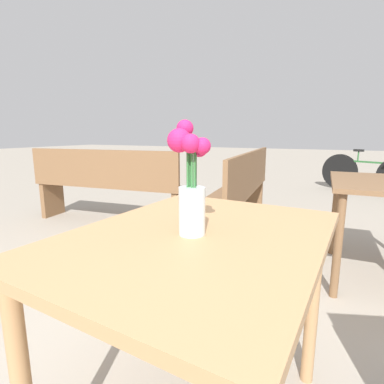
{
  "coord_description": "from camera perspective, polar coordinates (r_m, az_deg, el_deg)",
  "views": [
    {
      "loc": [
        0.37,
        -0.8,
        1.02
      ],
      "look_at": [
        -0.01,
        -0.02,
        0.85
      ],
      "focal_mm": 28.0,
      "sensor_mm": 36.0,
      "label": 1
    }
  ],
  "objects": [
    {
      "name": "bicycle",
      "position": [
        6.05,
        30.35,
        3.11
      ],
      "size": [
        1.46,
        0.72,
        0.75
      ],
      "color": "black",
      "rests_on": "ground_plane"
    },
    {
      "name": "flower_vase",
      "position": [
        0.88,
        -0.26,
        1.18
      ],
      "size": [
        0.13,
        0.12,
        0.34
      ],
      "color": "silver",
      "rests_on": "table_front"
    },
    {
      "name": "table_front",
      "position": [
        0.97,
        1.1,
        -13.69
      ],
      "size": [
        0.78,
        0.99,
        0.72
      ],
      "color": "tan",
      "rests_on": "ground_plane"
    },
    {
      "name": "bench_middle",
      "position": [
        3.5,
        -16.08,
        1.64
      ],
      "size": [
        1.88,
        0.56,
        0.85
      ],
      "color": "brown",
      "rests_on": "ground_plane"
    },
    {
      "name": "bench_near",
      "position": [
        3.01,
        9.42,
        0.54
      ],
      "size": [
        0.53,
        1.99,
        0.85
      ],
      "color": "brown",
      "rests_on": "ground_plane"
    }
  ]
}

